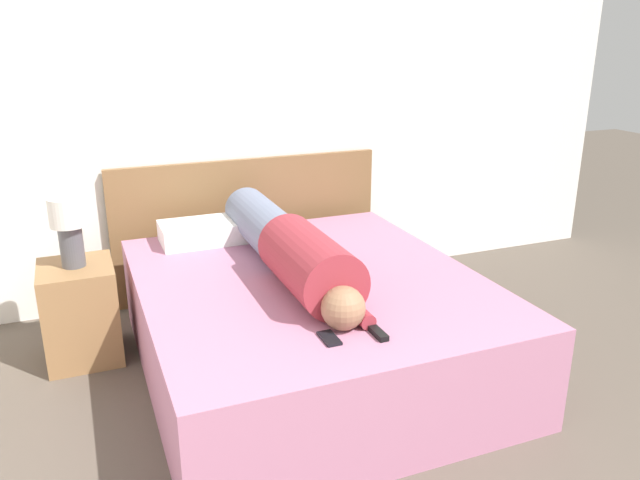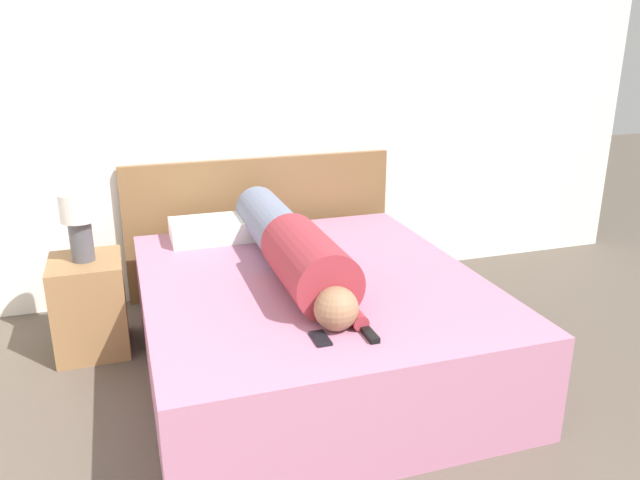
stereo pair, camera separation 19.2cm
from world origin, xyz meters
TOP-DOWN VIEW (x-y plane):
  - wall_back at (0.00, 3.47)m, footprint 5.46×0.06m
  - bed at (-0.16, 2.27)m, footprint 1.68×1.94m
  - headboard at (-0.16, 3.40)m, footprint 1.80×0.04m
  - nightstand at (-1.27, 2.83)m, footprint 0.38×0.42m
  - table_lamp at (-1.27, 2.83)m, footprint 0.19×0.19m
  - person_lying at (-0.23, 2.37)m, footprint 0.31×1.61m
  - pillow_near_headboard at (-0.50, 3.04)m, footprint 0.57×0.31m
  - tv_remote at (-0.12, 1.58)m, footprint 0.04×0.15m
  - cell_phone at (-0.32, 1.61)m, footprint 0.06×0.13m

SIDE VIEW (x-z plane):
  - bed at x=-0.16m, z-range 0.00..0.51m
  - nightstand at x=-1.27m, z-range 0.00..0.54m
  - headboard at x=-0.16m, z-range 0.00..0.92m
  - cell_phone at x=-0.32m, z-range 0.51..0.52m
  - tv_remote at x=-0.12m, z-range 0.51..0.53m
  - pillow_near_headboard at x=-0.50m, z-range 0.51..0.63m
  - person_lying at x=-0.23m, z-range 0.50..0.81m
  - table_lamp at x=-1.27m, z-range 0.58..0.95m
  - wall_back at x=0.00m, z-range 0.00..2.60m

